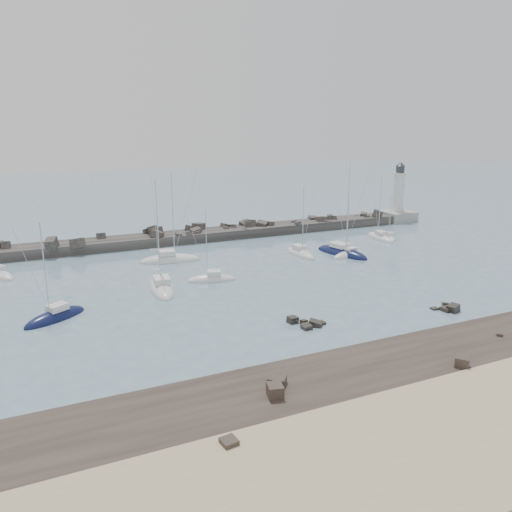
{
  "coord_description": "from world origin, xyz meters",
  "views": [
    {
      "loc": [
        -31.92,
        -55.14,
        22.52
      ],
      "look_at": [
        -1.63,
        12.0,
        2.89
      ],
      "focal_mm": 35.0,
      "sensor_mm": 36.0,
      "label": 1
    }
  ],
  "objects_px": {
    "lighthouse": "(397,208)",
    "sailboat_3": "(162,288)",
    "sailboat_2": "(55,318)",
    "sailboat_5": "(211,280)",
    "sailboat_11": "(389,238)",
    "sailboat_9": "(380,238)",
    "sailboat_7": "(342,253)",
    "sailboat_4": "(170,261)",
    "sailboat_8": "(349,255)",
    "sailboat_6": "(300,254)"
  },
  "relations": [
    {
      "from": "sailboat_3",
      "to": "sailboat_6",
      "type": "relative_size",
      "value": 1.24
    },
    {
      "from": "sailboat_2",
      "to": "sailboat_6",
      "type": "bearing_deg",
      "value": 19.09
    },
    {
      "from": "sailboat_5",
      "to": "sailboat_9",
      "type": "height_order",
      "value": "sailboat_9"
    },
    {
      "from": "sailboat_8",
      "to": "sailboat_11",
      "type": "height_order",
      "value": "sailboat_8"
    },
    {
      "from": "lighthouse",
      "to": "sailboat_8",
      "type": "distance_m",
      "value": 37.37
    },
    {
      "from": "sailboat_4",
      "to": "sailboat_5",
      "type": "height_order",
      "value": "sailboat_4"
    },
    {
      "from": "lighthouse",
      "to": "sailboat_2",
      "type": "height_order",
      "value": "lighthouse"
    },
    {
      "from": "lighthouse",
      "to": "sailboat_5",
      "type": "xyz_separation_m",
      "value": [
        -56.04,
        -26.4,
        -2.96
      ]
    },
    {
      "from": "sailboat_3",
      "to": "sailboat_8",
      "type": "height_order",
      "value": "sailboat_3"
    },
    {
      "from": "sailboat_5",
      "to": "sailboat_11",
      "type": "distance_m",
      "value": 43.45
    },
    {
      "from": "sailboat_2",
      "to": "sailboat_3",
      "type": "distance_m",
      "value": 15.28
    },
    {
      "from": "sailboat_11",
      "to": "sailboat_5",
      "type": "bearing_deg",
      "value": -164.68
    },
    {
      "from": "sailboat_7",
      "to": "sailboat_11",
      "type": "xyz_separation_m",
      "value": [
        15.58,
        6.3,
        -0.02
      ]
    },
    {
      "from": "sailboat_2",
      "to": "sailboat_3",
      "type": "relative_size",
      "value": 0.79
    },
    {
      "from": "sailboat_3",
      "to": "sailboat_11",
      "type": "distance_m",
      "value": 51.09
    },
    {
      "from": "sailboat_2",
      "to": "sailboat_9",
      "type": "bearing_deg",
      "value": 16.87
    },
    {
      "from": "sailboat_11",
      "to": "sailboat_7",
      "type": "bearing_deg",
      "value": -157.98
    },
    {
      "from": "lighthouse",
      "to": "sailboat_11",
      "type": "distance_m",
      "value": 20.76
    },
    {
      "from": "sailboat_3",
      "to": "sailboat_9",
      "type": "xyz_separation_m",
      "value": [
        47.91,
        13.19,
        -0.01
      ]
    },
    {
      "from": "sailboat_6",
      "to": "sailboat_9",
      "type": "relative_size",
      "value": 0.99
    },
    {
      "from": "sailboat_2",
      "to": "sailboat_5",
      "type": "height_order",
      "value": "sailboat_2"
    },
    {
      "from": "sailboat_5",
      "to": "sailboat_6",
      "type": "xyz_separation_m",
      "value": [
        19.33,
        7.79,
        0.01
      ]
    },
    {
      "from": "sailboat_6",
      "to": "sailboat_9",
      "type": "xyz_separation_m",
      "value": [
        20.89,
        4.57,
        -0.01
      ]
    },
    {
      "from": "lighthouse",
      "to": "sailboat_3",
      "type": "height_order",
      "value": "sailboat_3"
    },
    {
      "from": "sailboat_8",
      "to": "sailboat_9",
      "type": "xyz_separation_m",
      "value": [
        13.58,
        8.84,
        0.01
      ]
    },
    {
      "from": "sailboat_4",
      "to": "sailboat_9",
      "type": "height_order",
      "value": "sailboat_4"
    },
    {
      "from": "sailboat_3",
      "to": "sailboat_4",
      "type": "relative_size",
      "value": 1.02
    },
    {
      "from": "sailboat_4",
      "to": "sailboat_6",
      "type": "height_order",
      "value": "sailboat_4"
    },
    {
      "from": "sailboat_2",
      "to": "sailboat_9",
      "type": "distance_m",
      "value": 64.9
    },
    {
      "from": "sailboat_5",
      "to": "sailboat_11",
      "type": "relative_size",
      "value": 1.21
    },
    {
      "from": "sailboat_2",
      "to": "sailboat_3",
      "type": "height_order",
      "value": "sailboat_3"
    },
    {
      "from": "sailboat_5",
      "to": "sailboat_4",
      "type": "bearing_deg",
      "value": 102.35
    },
    {
      "from": "lighthouse",
      "to": "sailboat_4",
      "type": "relative_size",
      "value": 0.91
    },
    {
      "from": "sailboat_5",
      "to": "lighthouse",
      "type": "bearing_deg",
      "value": 25.22
    },
    {
      "from": "sailboat_9",
      "to": "sailboat_11",
      "type": "distance_m",
      "value": 1.89
    },
    {
      "from": "sailboat_4",
      "to": "sailboat_7",
      "type": "distance_m",
      "value": 30.19
    },
    {
      "from": "sailboat_2",
      "to": "sailboat_5",
      "type": "xyz_separation_m",
      "value": [
        21.88,
        6.48,
        -0.02
      ]
    },
    {
      "from": "sailboat_11",
      "to": "sailboat_6",
      "type": "bearing_deg",
      "value": -170.7
    },
    {
      "from": "sailboat_2",
      "to": "sailboat_8",
      "type": "xyz_separation_m",
      "value": [
        48.52,
        10.0,
        -0.02
      ]
    },
    {
      "from": "sailboat_2",
      "to": "sailboat_7",
      "type": "distance_m",
      "value": 49.59
    },
    {
      "from": "sailboat_9",
      "to": "lighthouse",
      "type": "bearing_deg",
      "value": 41.61
    },
    {
      "from": "sailboat_5",
      "to": "sailboat_11",
      "type": "height_order",
      "value": "sailboat_5"
    },
    {
      "from": "sailboat_4",
      "to": "lighthouse",
      "type": "bearing_deg",
      "value": 12.84
    },
    {
      "from": "sailboat_3",
      "to": "sailboat_2",
      "type": "bearing_deg",
      "value": -158.31
    },
    {
      "from": "sailboat_4",
      "to": "sailboat_6",
      "type": "distance_m",
      "value": 22.77
    },
    {
      "from": "lighthouse",
      "to": "sailboat_11",
      "type": "height_order",
      "value": "lighthouse"
    },
    {
      "from": "sailboat_3",
      "to": "sailboat_9",
      "type": "relative_size",
      "value": 1.22
    },
    {
      "from": "sailboat_6",
      "to": "sailboat_9",
      "type": "distance_m",
      "value": 21.39
    },
    {
      "from": "sailboat_4",
      "to": "sailboat_9",
      "type": "bearing_deg",
      "value": -0.83
    },
    {
      "from": "sailboat_2",
      "to": "sailboat_11",
      "type": "xyz_separation_m",
      "value": [
        63.79,
        17.96,
        -0.02
      ]
    }
  ]
}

